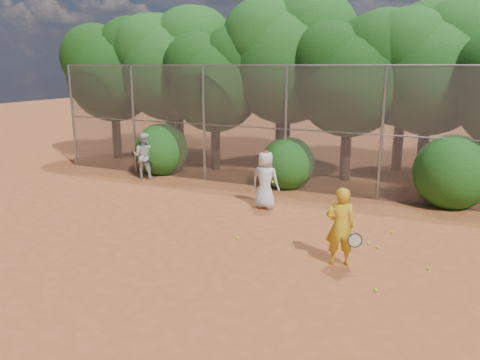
% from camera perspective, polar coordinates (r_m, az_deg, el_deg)
% --- Properties ---
extents(ground, '(80.00, 80.00, 0.00)m').
position_cam_1_polar(ground, '(9.96, -0.82, -9.91)').
color(ground, '#A64F25').
rests_on(ground, ground).
extents(fence_back, '(20.05, 0.09, 4.03)m').
position_cam_1_polar(fence_back, '(14.91, 8.80, 6.16)').
color(fence_back, gray).
rests_on(fence_back, ground).
extents(tree_0, '(4.38, 3.81, 6.00)m').
position_cam_1_polar(tree_0, '(21.05, -15.11, 13.20)').
color(tree_0, black).
rests_on(tree_0, ground).
extents(tree_1, '(4.64, 4.03, 6.35)m').
position_cam_1_polar(tree_1, '(19.98, -8.49, 14.17)').
color(tree_1, black).
rests_on(tree_1, ground).
extents(tree_2, '(3.99, 3.47, 5.47)m').
position_cam_1_polar(tree_2, '(18.11, -2.90, 12.51)').
color(tree_2, black).
rests_on(tree_2, ground).
extents(tree_3, '(4.89, 4.26, 6.70)m').
position_cam_1_polar(tree_3, '(18.04, 5.96, 15.03)').
color(tree_3, black).
rests_on(tree_3, ground).
extents(tree_4, '(4.19, 3.64, 5.73)m').
position_cam_1_polar(tree_4, '(16.79, 13.47, 12.64)').
color(tree_4, black).
rests_on(tree_4, ground).
extents(tree_5, '(4.51, 3.92, 6.17)m').
position_cam_1_polar(tree_5, '(17.27, 22.45, 12.98)').
color(tree_5, black).
rests_on(tree_5, ground).
extents(tree_9, '(4.83, 4.20, 6.62)m').
position_cam_1_polar(tree_9, '(22.46, -7.40, 14.60)').
color(tree_9, black).
rests_on(tree_9, ground).
extents(tree_10, '(5.15, 4.48, 7.06)m').
position_cam_1_polar(tree_10, '(20.45, 5.32, 15.55)').
color(tree_10, black).
rests_on(tree_10, ground).
extents(tree_11, '(4.64, 4.03, 6.35)m').
position_cam_1_polar(tree_11, '(18.94, 19.65, 13.56)').
color(tree_11, black).
rests_on(tree_11, ground).
extents(bush_0, '(2.00, 2.00, 2.00)m').
position_cam_1_polar(bush_0, '(17.85, -9.52, 3.97)').
color(bush_0, '#174F13').
rests_on(bush_0, ground).
extents(bush_1, '(1.80, 1.80, 1.80)m').
position_cam_1_polar(bush_1, '(15.64, 5.85, 2.33)').
color(bush_1, '#174F13').
rests_on(bush_1, ground).
extents(bush_2, '(2.20, 2.20, 2.20)m').
position_cam_1_polar(bush_2, '(14.80, 24.49, 1.26)').
color(bush_2, '#174F13').
rests_on(bush_2, ground).
extents(player_yellow, '(0.85, 0.61, 1.64)m').
position_cam_1_polar(player_yellow, '(9.75, 12.12, -5.58)').
color(player_yellow, gold).
rests_on(player_yellow, ground).
extents(player_teen, '(0.83, 0.55, 1.68)m').
position_cam_1_polar(player_teen, '(13.31, 3.11, 0.04)').
color(player_teen, white).
rests_on(player_teen, ground).
extents(player_white, '(0.94, 0.84, 1.66)m').
position_cam_1_polar(player_white, '(17.18, -11.62, 2.92)').
color(player_white, silver).
rests_on(player_white, ground).
extents(ball_0, '(0.07, 0.07, 0.07)m').
position_cam_1_polar(ball_0, '(11.21, 15.37, -7.44)').
color(ball_0, '#BFD126').
rests_on(ball_0, ground).
extents(ball_1, '(0.07, 0.07, 0.07)m').
position_cam_1_polar(ball_1, '(11.05, 16.39, -7.84)').
color(ball_1, '#BFD126').
rests_on(ball_1, ground).
extents(ball_2, '(0.07, 0.07, 0.07)m').
position_cam_1_polar(ball_2, '(9.07, 16.25, -12.77)').
color(ball_2, '#BFD126').
rests_on(ball_2, ground).
extents(ball_3, '(0.07, 0.07, 0.07)m').
position_cam_1_polar(ball_3, '(10.28, 21.97, -9.98)').
color(ball_3, '#BFD126').
rests_on(ball_3, ground).
extents(ball_4, '(0.07, 0.07, 0.07)m').
position_cam_1_polar(ball_4, '(11.15, -0.32, -7.04)').
color(ball_4, '#BFD126').
rests_on(ball_4, ground).
extents(ball_5, '(0.07, 0.07, 0.07)m').
position_cam_1_polar(ball_5, '(12.06, 18.00, -6.10)').
color(ball_5, '#BFD126').
rests_on(ball_5, ground).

